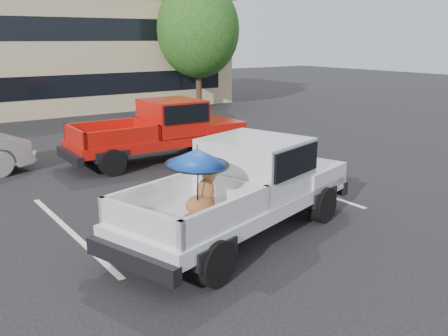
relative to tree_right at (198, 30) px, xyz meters
The scene contains 8 objects.
ground 18.83m from the tree_right, 119.36° to the right, with size 90.00×90.00×0.00m, color black.
stripe_left 18.91m from the tree_right, 130.60° to the right, with size 0.12×5.00×0.01m, color silver.
stripe_right 15.80m from the tree_right, 113.20° to the right, with size 0.12×5.00×0.01m, color silver.
motel_building 8.65m from the tree_right, 144.53° to the left, with size 20.40×8.40×6.30m.
tree_right is the anchor object (origin of this frame).
tree_back 8.55m from the tree_right, 110.56° to the left, with size 4.68×4.68×7.11m.
silver_pickup 18.68m from the tree_right, 119.50° to the right, with size 6.01×3.49×2.06m.
red_pickup 12.50m from the tree_right, 127.22° to the right, with size 5.82×2.27×1.90m.
Camera 1 is at (-5.91, -7.45, 3.79)m, focal length 40.00 mm.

